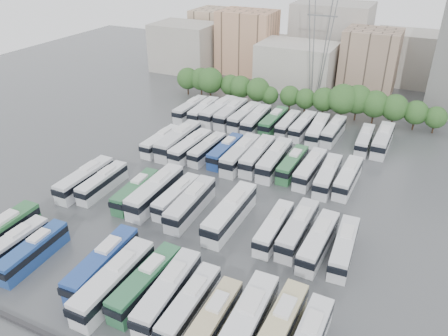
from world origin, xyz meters
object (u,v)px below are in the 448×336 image
at_px(electricity_pylon, 321,27).
at_px(bus_r1_s10, 274,227).
at_px(bus_r2_s7, 258,155).
at_px(bus_r1_s11, 298,229).
at_px(bus_r1_s4, 155,191).
at_px(bus_r2_s5, 225,151).
at_px(bus_r3_s10, 334,131).
at_px(bus_r1_s6, 191,203).
at_px(bus_r0_s11, 245,325).
at_px(bus_r2_s3, 191,147).
at_px(bus_r3_s13, 383,140).
at_px(bus_r0_s9, 190,304).
at_px(bus_r1_s5, 177,196).
at_px(bus_r3_s0, 191,109).
at_px(bus_r0_s10, 212,321).
at_px(bus_r1_s3, 136,191).
at_px(bus_r3_s1, 204,110).
at_px(bus_r3_s2, 219,111).
at_px(bus_r2_s11, 328,175).
at_px(bus_r0_s6, 114,281).
at_px(bus_r3_s4, 244,117).
at_px(bus_r2_s8, 275,159).
at_px(bus_r2_s9, 292,164).
at_px(bus_r2_s4, 207,149).
at_px(bus_r2_s2, 179,140).
at_px(bus_r2_s12, 348,177).
at_px(bus_r1_s8, 230,213).
at_px(bus_r2_s6, 240,154).
at_px(bus_r0_s5, 103,263).
at_px(bus_r0_s1, 12,246).
at_px(bus_r0_s8, 168,291).
at_px(bus_r3_s6, 274,121).
at_px(bus_r3_s12, 365,140).
at_px(bus_r3_s9, 318,130).
at_px(bus_r3_s8, 303,126).
at_px(bus_r0_s2, 33,251).
at_px(bus_r1_s12, 318,241).
at_px(bus_r2_s1, 161,141).
at_px(bus_r0_s7, 146,282).
at_px(bus_r0_s12, 279,328).
at_px(bus_r3_s3, 231,113).
at_px(bus_r2_s10, 310,168).

relative_size(electricity_pylon, bus_r1_s10, 3.09).
bearing_deg(bus_r2_s7, bus_r1_s11, -55.02).
relative_size(bus_r1_s4, bus_r2_s5, 1.17).
bearing_deg(bus_r3_s10, bus_r1_s6, -107.40).
distance_m(bus_r0_s11, bus_r2_s3, 44.02).
bearing_deg(bus_r3_s13, bus_r0_s9, -102.72).
distance_m(bus_r1_s5, bus_r2_s5, 17.66).
xyz_separation_m(electricity_pylon, bus_r3_s0, (-23.49, -21.18, -16.83)).
height_order(bus_r0_s10, bus_r1_s5, bus_r0_s10).
relative_size(bus_r1_s10, bus_r2_s5, 0.97).
bearing_deg(bus_r2_s5, bus_r1_s4, -100.52).
distance_m(bus_r1_s3, bus_r3_s1, 36.31).
height_order(bus_r2_s5, bus_r3_s2, bus_r3_s2).
xyz_separation_m(bus_r2_s5, bus_r2_s11, (19.75, -1.15, 0.07)).
height_order(bus_r0_s11, bus_r2_s11, bus_r0_s11).
distance_m(bus_r0_s6, bus_r3_s4, 54.74).
relative_size(bus_r0_s11, bus_r3_s1, 1.13).
height_order(bus_r1_s3, bus_r3_s10, bus_r3_s10).
bearing_deg(bus_r2_s8, bus_r2_s9, 2.45).
height_order(bus_r1_s4, bus_r2_s5, bus_r1_s4).
relative_size(bus_r1_s5, bus_r2_s4, 0.99).
distance_m(bus_r2_s2, bus_r2_s12, 32.95).
relative_size(bus_r1_s5, bus_r2_s7, 0.88).
relative_size(bus_r1_s8, bus_r2_s6, 1.03).
bearing_deg(bus_r2_s6, bus_r0_s5, -95.50).
bearing_deg(bus_r1_s4, bus_r1_s3, -165.28).
relative_size(bus_r0_s1, bus_r1_s3, 1.00).
bearing_deg(bus_r2_s12, bus_r1_s4, -144.14).
relative_size(bus_r0_s8, bus_r3_s0, 1.04).
relative_size(bus_r3_s6, bus_r3_s12, 1.09).
height_order(electricity_pylon, bus_r3_s9, electricity_pylon).
xyz_separation_m(bus_r3_s6, bus_r3_s8, (6.43, 0.40, -0.06)).
relative_size(bus_r0_s6, bus_r3_s13, 1.04).
xyz_separation_m(bus_r0_s9, bus_r3_s4, (-16.31, 53.47, 0.15)).
relative_size(bus_r3_s1, bus_r3_s13, 0.95).
height_order(bus_r0_s2, bus_r3_s6, bus_r3_s6).
bearing_deg(bus_r1_s12, bus_r3_s6, 120.29).
relative_size(electricity_pylon, bus_r3_s8, 2.90).
xyz_separation_m(bus_r2_s1, bus_r2_s12, (36.33, 1.27, 0.06)).
xyz_separation_m(bus_r2_s8, bus_r3_s12, (13.14, 16.24, -0.30)).
relative_size(bus_r0_s2, bus_r0_s8, 0.89).
xyz_separation_m(bus_r1_s5, bus_r2_s1, (-13.31, 16.18, 0.03)).
bearing_deg(bus_r1_s4, bus_r0_s7, -60.46).
distance_m(bus_r0_s12, bus_r3_s2, 62.05).
relative_size(bus_r1_s4, bus_r3_s10, 1.14).
bearing_deg(bus_r3_s3, bus_r0_s8, -72.95).
bearing_deg(bus_r3_s12, bus_r0_s1, -125.03).
height_order(bus_r1_s8, bus_r2_s10, bus_r1_s8).
distance_m(bus_r0_s5, bus_r2_s7, 36.56).
relative_size(bus_r3_s1, bus_r3_s10, 1.03).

